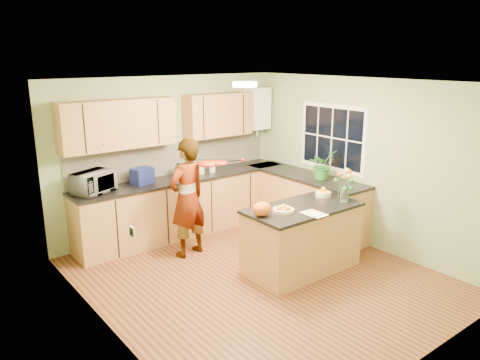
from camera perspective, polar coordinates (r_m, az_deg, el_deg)
floor at (r=6.24m, az=2.28°, el=-11.75°), size 4.50×4.50×0.00m
ceiling at (r=5.58m, az=2.56°, el=11.83°), size 4.00×4.50×0.02m
wall_back at (r=7.59m, az=-8.64°, el=3.00°), size 4.00×0.02×2.50m
wall_front at (r=4.41m, az=21.80°, el=-6.84°), size 4.00×0.02×2.50m
wall_left at (r=4.80m, az=-16.20°, el=-4.58°), size 0.02×4.50×2.50m
wall_right at (r=7.21m, az=14.65°, el=2.03°), size 0.02×4.50×2.50m
back_counter at (r=7.59m, az=-6.63°, el=-3.03°), size 3.64×0.62×0.94m
right_counter at (r=7.72m, az=7.92°, el=-2.75°), size 0.62×2.24×0.94m
splashback at (r=7.64m, az=-7.92°, el=2.72°), size 3.60×0.02×0.52m
upper_cabinets at (r=7.26m, az=-9.38°, el=7.23°), size 3.20×0.34×0.70m
boiler at (r=8.31m, az=2.10°, el=8.72°), size 0.40×0.30×0.86m
window_right at (r=7.51m, az=11.15°, el=5.09°), size 0.01×1.30×1.05m
light_switch at (r=4.26m, az=-13.00°, el=-6.13°), size 0.02×0.09×0.09m
ceiling_lamp at (r=5.81m, az=0.59°, el=11.58°), size 0.30×0.30×0.07m
peninsula_island at (r=6.32m, az=7.55°, el=-7.06°), size 1.56×0.80×0.89m
fruit_dish at (r=5.92m, az=5.32°, el=-3.53°), size 0.27×0.27×0.09m
orange_bowl at (r=6.63m, az=10.12°, el=-1.52°), size 0.22×0.22×0.13m
flower_vase at (r=6.39m, az=12.72°, el=0.21°), size 0.26×0.26×0.49m
orange_bag at (r=5.74m, az=2.72°, el=-3.54°), size 0.30×0.28×0.18m
papers at (r=5.90m, az=9.08°, el=-4.06°), size 0.21×0.29×0.01m
violinist at (r=6.64m, az=-6.42°, el=-2.21°), size 0.69×0.52×1.71m
violin at (r=6.43m, az=-4.00°, el=2.00°), size 0.71×0.61×0.18m
microwave at (r=6.82m, az=-17.41°, el=-0.28°), size 0.65×0.56×0.30m
blue_box at (r=7.13m, az=-11.83°, el=0.50°), size 0.34×0.28×0.24m
kettle at (r=7.41m, az=-7.48°, el=1.15°), size 0.14×0.14×0.27m
jar_cream at (r=7.59m, az=-4.81°, el=1.41°), size 0.15×0.15×0.18m
jar_white at (r=7.67m, az=-3.40°, el=1.48°), size 0.11×0.11×0.15m
potted_plant at (r=7.32m, az=9.96°, el=1.83°), size 0.45×0.40×0.46m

